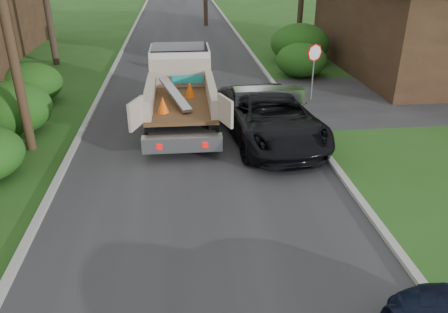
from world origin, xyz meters
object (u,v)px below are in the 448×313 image
house_right (433,9)px  black_pickup (270,116)px  stop_sign (314,60)px  flatbed_truck (181,82)px

house_right → black_pickup: bearing=-139.3°
stop_sign → flatbed_truck: (-5.65, -1.33, -0.41)m
house_right → flatbed_truck: (-13.45, -6.33, -1.80)m
flatbed_truck → black_pickup: flatbed_truck is taller
stop_sign → house_right: house_right is taller
black_pickup → flatbed_truck: bearing=132.1°
black_pickup → house_right: bearing=34.8°
house_right → flatbed_truck: bearing=-154.8°
stop_sign → black_pickup: bearing=-123.6°
stop_sign → flatbed_truck: bearing=-166.7°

